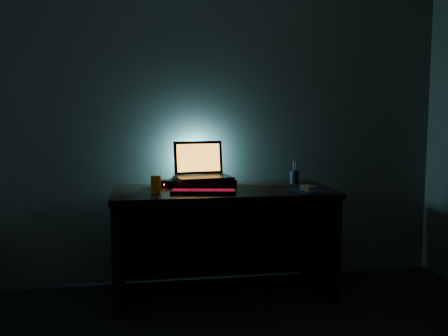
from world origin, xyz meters
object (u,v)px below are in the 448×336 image
Objects in this scene: mouse at (308,188)px; pen_cup at (294,177)px; laptop at (201,169)px; router at (165,183)px; juice_glass at (156,184)px; keyboard at (204,192)px.

pen_cup is at bearing 72.97° from mouse.
laptop reaches higher than pen_cup.
juice_glass is at bearing -99.19° from router.
keyboard is at bearing -50.07° from router.
juice_glass is (-0.33, -0.26, -0.06)m from laptop.
mouse is 0.97× the size of juice_glass.
keyboard is 0.82m from pen_cup.
juice_glass is at bearing -150.83° from laptop.
juice_glass is (-1.03, -0.29, 0.01)m from pen_cup.
keyboard is 0.42m from router.
pen_cup is at bearing 38.06° from keyboard.
juice_glass is at bearing 160.93° from mouse.
laptop is 0.95× the size of keyboard.
keyboard is 0.32m from juice_glass.
laptop reaches higher than router.
pen_cup is (0.73, 0.37, 0.03)m from keyboard.
router is at bearing 145.65° from mouse.
pen_cup is at bearing 7.51° from router.
laptop is at bearing 138.85° from mouse.
juice_glass is 0.72× the size of router.
keyboard is at bearing -152.80° from pen_cup.
mouse is at bearing 10.05° from keyboard.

